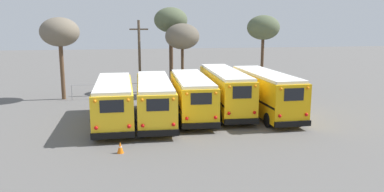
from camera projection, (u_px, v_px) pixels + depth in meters
name	position (u px, v px, depth m)	size (l,w,h in m)	color
ground_plane	(192.00, 117.00, 28.05)	(160.00, 160.00, 0.00)	#5B5956
school_bus_0	(114.00, 100.00, 25.92)	(2.60, 9.60, 3.01)	yellow
school_bus_1	(154.00, 98.00, 26.84)	(2.89, 10.48, 2.98)	yellow
school_bus_2	(192.00, 95.00, 27.95)	(2.95, 9.61, 3.04)	yellow
school_bus_3	(225.00, 90.00, 29.35)	(2.81, 10.35, 3.31)	yellow
school_bus_4	(265.00, 92.00, 28.63)	(2.62, 9.92, 3.26)	#EAAA0F
utility_pole	(139.00, 56.00, 36.43)	(1.80, 0.25, 7.24)	brown
bare_tree_0	(182.00, 37.00, 35.52)	(3.26, 3.26, 6.94)	#473323
bare_tree_1	(171.00, 21.00, 37.58)	(3.35, 3.35, 8.53)	#473323
bare_tree_2	(263.00, 28.00, 37.66)	(3.28, 3.28, 7.75)	#473323
bare_tree_3	(60.00, 33.00, 33.63)	(3.49, 3.49, 7.47)	brown
fence_line	(177.00, 87.00, 35.76)	(19.39, 0.06, 1.42)	#939399
traffic_cone	(120.00, 147.00, 20.17)	(0.36, 0.36, 0.63)	orange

